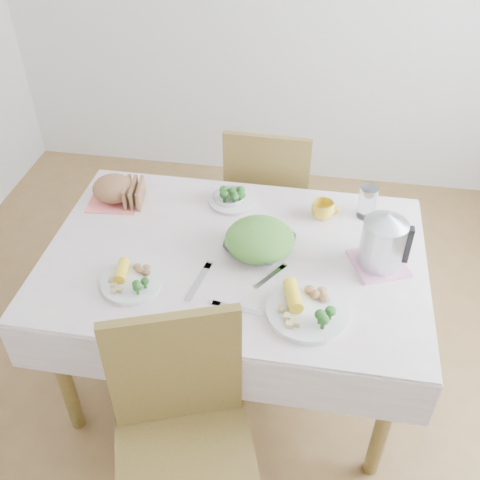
% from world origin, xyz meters
% --- Properties ---
extents(floor, '(3.60, 3.60, 0.00)m').
position_xyz_m(floor, '(0.00, 0.00, 0.00)').
color(floor, brown).
rests_on(floor, ground).
extents(dining_table, '(1.40, 0.90, 0.75)m').
position_xyz_m(dining_table, '(0.00, 0.00, 0.38)').
color(dining_table, brown).
rests_on(dining_table, floor).
extents(tablecloth, '(1.50, 1.00, 0.01)m').
position_xyz_m(tablecloth, '(0.00, 0.00, 0.76)').
color(tablecloth, silver).
rests_on(tablecloth, dining_table).
extents(chair_near, '(0.58, 0.58, 1.01)m').
position_xyz_m(chair_near, '(-0.02, -0.77, 0.47)').
color(chair_near, brown).
rests_on(chair_near, floor).
extents(chair_far, '(0.45, 0.45, 0.96)m').
position_xyz_m(chair_far, '(0.06, 0.80, 0.46)').
color(chair_far, brown).
rests_on(chair_far, floor).
extents(salad_bowl, '(0.33, 0.33, 0.06)m').
position_xyz_m(salad_bowl, '(0.10, 0.03, 0.79)').
color(salad_bowl, white).
rests_on(salad_bowl, tablecloth).
extents(dinner_plate_left, '(0.28, 0.28, 0.02)m').
position_xyz_m(dinner_plate_left, '(-0.35, -0.23, 0.77)').
color(dinner_plate_left, white).
rests_on(dinner_plate_left, tablecloth).
extents(dinner_plate_right, '(0.32, 0.32, 0.02)m').
position_xyz_m(dinner_plate_right, '(0.31, -0.28, 0.77)').
color(dinner_plate_right, white).
rests_on(dinner_plate_right, tablecloth).
extents(broccoli_plate, '(0.24, 0.24, 0.02)m').
position_xyz_m(broccoli_plate, '(-0.07, 0.34, 0.77)').
color(broccoli_plate, beige).
rests_on(broccoli_plate, tablecloth).
extents(napkin, '(0.24, 0.24, 0.00)m').
position_xyz_m(napkin, '(-0.59, 0.28, 0.76)').
color(napkin, '#FE7066').
rests_on(napkin, tablecloth).
extents(bread_loaf, '(0.24, 0.23, 0.11)m').
position_xyz_m(bread_loaf, '(-0.59, 0.28, 0.82)').
color(bread_loaf, brown).
rests_on(bread_loaf, napkin).
extents(fruit_bowl, '(0.16, 0.16, 0.05)m').
position_xyz_m(fruit_bowl, '(-0.08, 0.34, 0.78)').
color(fruit_bowl, white).
rests_on(fruit_bowl, tablecloth).
extents(yellow_mug, '(0.10, 0.10, 0.08)m').
position_xyz_m(yellow_mug, '(0.33, 0.30, 0.80)').
color(yellow_mug, gold).
rests_on(yellow_mug, tablecloth).
extents(glass_tumbler, '(0.09, 0.09, 0.15)m').
position_xyz_m(glass_tumbler, '(0.51, 0.34, 0.83)').
color(glass_tumbler, white).
rests_on(glass_tumbler, tablecloth).
extents(pink_tray, '(0.25, 0.25, 0.02)m').
position_xyz_m(pink_tray, '(0.56, 0.03, 0.77)').
color(pink_tray, pink).
rests_on(pink_tray, tablecloth).
extents(electric_kettle, '(0.18, 0.18, 0.23)m').
position_xyz_m(electric_kettle, '(0.56, 0.03, 0.88)').
color(electric_kettle, '#B2B5BA').
rests_on(electric_kettle, pink_tray).
extents(fork_left, '(0.06, 0.22, 0.00)m').
position_xyz_m(fork_left, '(-0.10, -0.18, 0.76)').
color(fork_left, silver).
rests_on(fork_left, tablecloth).
extents(fork_right, '(0.11, 0.15, 0.00)m').
position_xyz_m(fork_right, '(0.16, -0.11, 0.76)').
color(fork_right, silver).
rests_on(fork_right, tablecloth).
extents(knife, '(0.19, 0.05, 0.00)m').
position_xyz_m(knife, '(0.06, -0.29, 0.76)').
color(knife, silver).
rests_on(knife, tablecloth).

